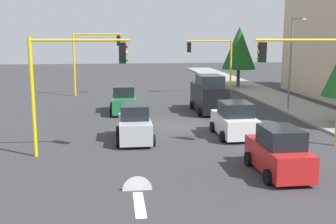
{
  "coord_description": "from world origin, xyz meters",
  "views": [
    {
      "loc": [
        25.4,
        -3.7,
        5.59
      ],
      "look_at": [
        1.85,
        -0.7,
        1.2
      ],
      "focal_mm": 44.23,
      "sensor_mm": 36.0,
      "label": 1
    }
  ],
  "objects_px": {
    "traffic_signal_far_left": "(212,55)",
    "traffic_signal_far_right": "(93,51)",
    "delivery_van_black": "(209,95)",
    "car_white": "(234,121)",
    "car_green": "(124,101)",
    "street_lamp_curbside": "(293,53)",
    "car_silver": "(135,125)",
    "tree_roadside_far": "(239,48)",
    "car_red": "(279,153)",
    "traffic_signal_near_right": "(72,72)",
    "traffic_signal_near_left": "(307,70)"
  },
  "relations": [
    {
      "from": "traffic_signal_near_right",
      "to": "traffic_signal_far_right",
      "type": "distance_m",
      "value": 20.0
    },
    {
      "from": "traffic_signal_near_right",
      "to": "car_silver",
      "type": "xyz_separation_m",
      "value": [
        -2.32,
        2.93,
        -3.03
      ]
    },
    {
      "from": "street_lamp_curbside",
      "to": "car_green",
      "type": "xyz_separation_m",
      "value": [
        -1.17,
        -12.34,
        -3.45
      ]
    },
    {
      "from": "traffic_signal_far_right",
      "to": "delivery_van_black",
      "type": "bearing_deg",
      "value": 41.99
    },
    {
      "from": "traffic_signal_near_left",
      "to": "street_lamp_curbside",
      "type": "xyz_separation_m",
      "value": [
        -9.61,
        3.52,
        0.42
      ]
    },
    {
      "from": "car_green",
      "to": "car_silver",
      "type": "distance_m",
      "value": 8.47
    },
    {
      "from": "car_white",
      "to": "car_red",
      "type": "height_order",
      "value": "same"
    },
    {
      "from": "traffic_signal_near_left",
      "to": "traffic_signal_far_left",
      "type": "bearing_deg",
      "value": -179.86
    },
    {
      "from": "street_lamp_curbside",
      "to": "delivery_van_black",
      "type": "distance_m",
      "value": 6.84
    },
    {
      "from": "traffic_signal_far_left",
      "to": "delivery_van_black",
      "type": "distance_m",
      "value": 10.42
    },
    {
      "from": "car_green",
      "to": "car_silver",
      "type": "height_order",
      "value": "same"
    },
    {
      "from": "traffic_signal_far_right",
      "to": "car_white",
      "type": "bearing_deg",
      "value": 26.32
    },
    {
      "from": "street_lamp_curbside",
      "to": "delivery_van_black",
      "type": "height_order",
      "value": "street_lamp_curbside"
    },
    {
      "from": "delivery_van_black",
      "to": "car_white",
      "type": "bearing_deg",
      "value": -1.89
    },
    {
      "from": "car_red",
      "to": "car_green",
      "type": "bearing_deg",
      "value": -157.79
    },
    {
      "from": "delivery_van_black",
      "to": "car_white",
      "type": "height_order",
      "value": "delivery_van_black"
    },
    {
      "from": "traffic_signal_near_left",
      "to": "car_silver",
      "type": "xyz_separation_m",
      "value": [
        -2.32,
        -8.42,
        -3.03
      ]
    },
    {
      "from": "traffic_signal_far_right",
      "to": "street_lamp_curbside",
      "type": "xyz_separation_m",
      "value": [
        10.39,
        14.93,
        0.2
      ]
    },
    {
      "from": "traffic_signal_far_left",
      "to": "tree_roadside_far",
      "type": "relative_size",
      "value": 0.79
    },
    {
      "from": "traffic_signal_far_right",
      "to": "delivery_van_black",
      "type": "relative_size",
      "value": 1.22
    },
    {
      "from": "street_lamp_curbside",
      "to": "tree_roadside_far",
      "type": "height_order",
      "value": "street_lamp_curbside"
    },
    {
      "from": "traffic_signal_far_left",
      "to": "car_silver",
      "type": "xyz_separation_m",
      "value": [
        17.68,
        -8.37,
        -2.83
      ]
    },
    {
      "from": "traffic_signal_far_left",
      "to": "street_lamp_curbside",
      "type": "bearing_deg",
      "value": 18.99
    },
    {
      "from": "traffic_signal_far_left",
      "to": "car_white",
      "type": "relative_size",
      "value": 1.36
    },
    {
      "from": "traffic_signal_far_left",
      "to": "street_lamp_curbside",
      "type": "xyz_separation_m",
      "value": [
        10.39,
        3.57,
        0.63
      ]
    },
    {
      "from": "car_green",
      "to": "traffic_signal_far_left",
      "type": "bearing_deg",
      "value": 136.44
    },
    {
      "from": "traffic_signal_near_right",
      "to": "car_silver",
      "type": "distance_m",
      "value": 4.81
    },
    {
      "from": "delivery_van_black",
      "to": "car_white",
      "type": "xyz_separation_m",
      "value": [
        7.54,
        -0.25,
        -0.39
      ]
    },
    {
      "from": "car_green",
      "to": "car_silver",
      "type": "relative_size",
      "value": 1.1
    },
    {
      "from": "traffic_signal_far_left",
      "to": "car_silver",
      "type": "relative_size",
      "value": 1.42
    },
    {
      "from": "traffic_signal_near_left",
      "to": "car_green",
      "type": "height_order",
      "value": "traffic_signal_near_left"
    },
    {
      "from": "car_silver",
      "to": "tree_roadside_far",
      "type": "bearing_deg",
      "value": 150.54
    },
    {
      "from": "street_lamp_curbside",
      "to": "car_silver",
      "type": "xyz_separation_m",
      "value": [
        7.29,
        -11.95,
        -3.45
      ]
    },
    {
      "from": "tree_roadside_far",
      "to": "traffic_signal_far_left",
      "type": "bearing_deg",
      "value": -44.09
    },
    {
      "from": "traffic_signal_far_left",
      "to": "car_red",
      "type": "distance_m",
      "value": 24.17
    },
    {
      "from": "traffic_signal_near_left",
      "to": "car_white",
      "type": "xyz_separation_m",
      "value": [
        -2.64,
        -2.82,
        -3.03
      ]
    },
    {
      "from": "traffic_signal_near_right",
      "to": "car_silver",
      "type": "height_order",
      "value": "traffic_signal_near_right"
    },
    {
      "from": "traffic_signal_far_left",
      "to": "car_green",
      "type": "relative_size",
      "value": 1.29
    },
    {
      "from": "car_white",
      "to": "delivery_van_black",
      "type": "bearing_deg",
      "value": 178.11
    },
    {
      "from": "traffic_signal_far_left",
      "to": "traffic_signal_far_right",
      "type": "relative_size",
      "value": 0.89
    },
    {
      "from": "car_silver",
      "to": "traffic_signal_near_right",
      "type": "bearing_deg",
      "value": -51.63
    },
    {
      "from": "traffic_signal_far_right",
      "to": "car_silver",
      "type": "relative_size",
      "value": 1.59
    },
    {
      "from": "street_lamp_curbside",
      "to": "car_green",
      "type": "distance_m",
      "value": 12.87
    },
    {
      "from": "traffic_signal_near_left",
      "to": "tree_roadside_far",
      "type": "distance_m",
      "value": 24.31
    },
    {
      "from": "traffic_signal_near_right",
      "to": "tree_roadside_far",
      "type": "xyz_separation_m",
      "value": [
        -24.0,
        15.18,
        0.39
      ]
    },
    {
      "from": "traffic_signal_near_right",
      "to": "car_white",
      "type": "height_order",
      "value": "traffic_signal_near_right"
    },
    {
      "from": "traffic_signal_near_right",
      "to": "street_lamp_curbside",
      "type": "relative_size",
      "value": 0.79
    },
    {
      "from": "car_silver",
      "to": "car_red",
      "type": "xyz_separation_m",
      "value": [
        6.16,
        5.58,
        -0.0
      ]
    },
    {
      "from": "street_lamp_curbside",
      "to": "car_red",
      "type": "xyz_separation_m",
      "value": [
        13.45,
        -6.37,
        -3.45
      ]
    },
    {
      "from": "tree_roadside_far",
      "to": "car_white",
      "type": "relative_size",
      "value": 1.72
    }
  ]
}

